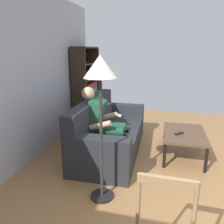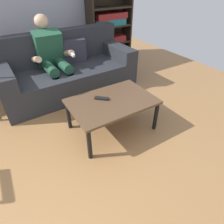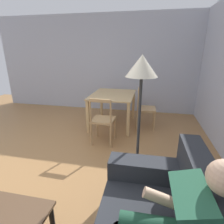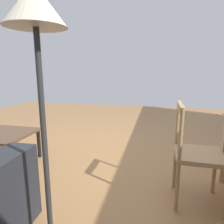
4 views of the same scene
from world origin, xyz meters
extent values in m
plane|color=#9E7042|center=(0.00, 0.00, 0.00)|extent=(8.52, 8.52, 0.00)
cylinder|color=black|center=(0.90, 0.23, 0.20)|extent=(0.05, 0.05, 0.40)
cylinder|color=black|center=(0.90, 0.82, 0.20)|extent=(0.05, 0.05, 0.40)
cube|color=tan|center=(-1.11, 0.81, 0.47)|extent=(0.43, 0.43, 0.04)
cylinder|color=tan|center=(-1.30, 0.63, 0.24)|extent=(0.04, 0.04, 0.47)
cylinder|color=tan|center=(-0.91, 1.00, 0.24)|extent=(0.04, 0.04, 0.47)
cylinder|color=tan|center=(-0.92, 0.62, 0.24)|extent=(0.04, 0.04, 0.47)
cylinder|color=tan|center=(-0.91, 1.00, 0.70)|extent=(0.03, 0.03, 0.46)
cylinder|color=tan|center=(-0.92, 0.62, 0.70)|extent=(0.03, 0.03, 0.46)
cube|color=tan|center=(-0.92, 0.81, 0.90)|extent=(0.05, 0.38, 0.06)
cylinder|color=#333333|center=(-0.02, 1.54, 0.73)|extent=(0.04, 0.04, 1.46)
cone|color=beige|center=(-0.02, 1.54, 1.58)|extent=(0.36, 0.36, 0.24)
camera|label=1|loc=(-2.28, 0.85, 1.75)|focal=35.73mm
camera|label=2|loc=(0.37, -1.08, 1.63)|focal=30.32mm
camera|label=3|loc=(2.04, 1.64, 1.74)|focal=29.04mm
camera|label=4|loc=(-0.71, 2.64, 1.22)|focal=32.11mm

